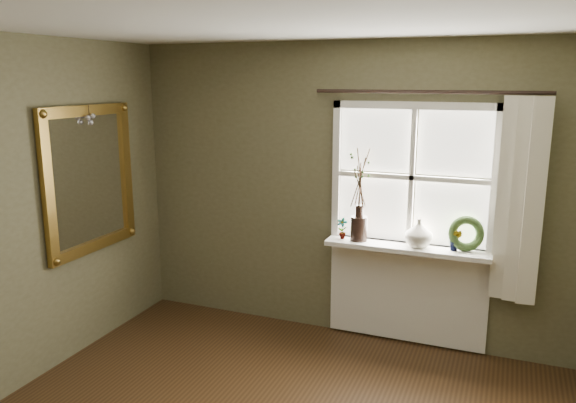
% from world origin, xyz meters
% --- Properties ---
extents(ceiling, '(4.50, 4.50, 0.00)m').
position_xyz_m(ceiling, '(0.00, 0.00, 2.60)').
color(ceiling, silver).
rests_on(ceiling, ground).
extents(wall_back, '(4.00, 0.10, 2.60)m').
position_xyz_m(wall_back, '(0.00, 2.30, 1.30)').
color(wall_back, brown).
rests_on(wall_back, ground).
extents(window_frame, '(1.36, 0.06, 1.24)m').
position_xyz_m(window_frame, '(0.55, 2.23, 1.48)').
color(window_frame, white).
rests_on(window_frame, wall_back).
extents(window_sill, '(1.36, 0.26, 0.04)m').
position_xyz_m(window_sill, '(0.55, 2.12, 0.90)').
color(window_sill, white).
rests_on(window_sill, wall_back).
extents(window_apron, '(1.36, 0.04, 0.88)m').
position_xyz_m(window_apron, '(0.55, 2.23, 0.46)').
color(window_apron, white).
rests_on(window_apron, ground).
extents(dark_jug, '(0.16, 0.16, 0.21)m').
position_xyz_m(dark_jug, '(0.14, 2.12, 1.03)').
color(dark_jug, black).
rests_on(dark_jug, window_sill).
extents(cream_vase, '(0.29, 0.29, 0.24)m').
position_xyz_m(cream_vase, '(0.65, 2.12, 1.04)').
color(cream_vase, beige).
rests_on(cream_vase, window_sill).
extents(wreath, '(0.32, 0.22, 0.30)m').
position_xyz_m(wreath, '(1.01, 2.16, 1.03)').
color(wreath, '#304820').
rests_on(wreath, window_sill).
extents(potted_plant_left, '(0.10, 0.07, 0.18)m').
position_xyz_m(potted_plant_left, '(-0.01, 2.12, 1.01)').
color(potted_plant_left, '#304820').
rests_on(potted_plant_left, window_sill).
extents(potted_plant_right, '(0.11, 0.09, 0.18)m').
position_xyz_m(potted_plant_right, '(0.94, 2.12, 1.01)').
color(potted_plant_right, '#304820').
rests_on(potted_plant_right, window_sill).
extents(curtain, '(0.36, 0.12, 1.59)m').
position_xyz_m(curtain, '(1.39, 2.13, 1.37)').
color(curtain, silver).
rests_on(curtain, wall_back).
extents(curtain_rod, '(1.84, 0.03, 0.03)m').
position_xyz_m(curtain_rod, '(0.65, 2.17, 2.18)').
color(curtain_rod, black).
rests_on(curtain_rod, wall_back).
extents(gilt_mirror, '(0.10, 1.03, 1.23)m').
position_xyz_m(gilt_mirror, '(-1.96, 1.26, 1.46)').
color(gilt_mirror, white).
rests_on(gilt_mirror, wall_left).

